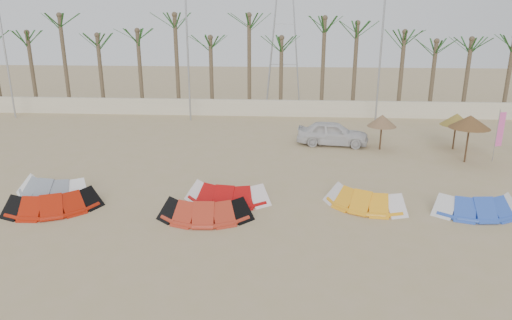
# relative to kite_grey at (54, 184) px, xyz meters

# --- Properties ---
(ground) EXTENTS (120.00, 120.00, 0.00)m
(ground) POSITION_rel_kite_grey_xyz_m (8.99, -4.58, -0.42)
(ground) COLOR tan
(ground) RESTS_ON ground
(boundary_wall) EXTENTS (60.00, 0.30, 1.30)m
(boundary_wall) POSITION_rel_kite_grey_xyz_m (8.99, 17.42, 0.23)
(boundary_wall) COLOR beige
(boundary_wall) RESTS_ON ground
(palm_line) EXTENTS (52.00, 4.00, 7.70)m
(palm_line) POSITION_rel_kite_grey_xyz_m (9.66, 18.92, 6.03)
(palm_line) COLOR brown
(palm_line) RESTS_ON ground
(lamp_a) EXTENTS (1.25, 0.14, 11.00)m
(lamp_a) POSITION_rel_kite_grey_xyz_m (-10.97, 15.42, 5.35)
(lamp_a) COLOR #A5A8AD
(lamp_a) RESTS_ON ground
(lamp_b) EXTENTS (1.25, 0.14, 11.00)m
(lamp_b) POSITION_rel_kite_grey_xyz_m (3.03, 15.42, 5.35)
(lamp_b) COLOR #A5A8AD
(lamp_b) RESTS_ON ground
(lamp_c) EXTENTS (1.25, 0.14, 11.00)m
(lamp_c) POSITION_rel_kite_grey_xyz_m (17.03, 15.42, 5.35)
(lamp_c) COLOR #A5A8AD
(lamp_c) RESTS_ON ground
(pylon) EXTENTS (3.00, 3.00, 14.00)m
(pylon) POSITION_rel_kite_grey_xyz_m (9.99, 23.42, -0.42)
(pylon) COLOR #A5A8AD
(pylon) RESTS_ON ground
(kite_grey) EXTENTS (3.51, 1.95, 0.90)m
(kite_grey) POSITION_rel_kite_grey_xyz_m (0.00, 0.00, 0.00)
(kite_grey) COLOR gray
(kite_grey) RESTS_ON ground
(kite_red_left) EXTENTS (4.05, 2.73, 0.90)m
(kite_red_left) POSITION_rel_kite_grey_xyz_m (0.94, -1.70, 0.00)
(kite_red_left) COLOR #AD1B07
(kite_red_left) RESTS_ON ground
(kite_red_mid) EXTENTS (3.62, 1.67, 0.90)m
(kite_red_mid) POSITION_rel_kite_grey_xyz_m (7.26, -2.03, 0.00)
(kite_red_mid) COLOR #B22F1B
(kite_red_mid) RESTS_ON ground
(kite_red_right) EXTENTS (3.68, 1.90, 0.90)m
(kite_red_right) POSITION_rel_kite_grey_xyz_m (7.89, -0.23, 0.00)
(kite_red_right) COLOR #B30B0B
(kite_red_right) RESTS_ON ground
(kite_orange) EXTENTS (3.79, 2.72, 0.90)m
(kite_orange) POSITION_rel_kite_grey_xyz_m (13.63, -0.50, 0.00)
(kite_orange) COLOR #FFA41A
(kite_orange) RESTS_ON ground
(kite_blue) EXTENTS (3.57, 1.80, 0.90)m
(kite_blue) POSITION_rel_kite_grey_xyz_m (18.07, -0.86, 0.00)
(kite_blue) COLOR blue
(kite_blue) RESTS_ON ground
(parasol_left) EXTENTS (1.72, 1.72, 2.12)m
(parasol_left) POSITION_rel_kite_grey_xyz_m (15.97, 8.18, 1.34)
(parasol_left) COLOR #4C331E
(parasol_left) RESTS_ON ground
(parasol_mid) EXTENTS (2.15, 2.15, 2.61)m
(parasol_mid) POSITION_rel_kite_grey_xyz_m (20.13, 5.97, 1.83)
(parasol_mid) COLOR #4C331E
(parasol_mid) RESTS_ON ground
(parasol_right) EXTENTS (1.86, 1.86, 2.18)m
(parasol_right) POSITION_rel_kite_grey_xyz_m (20.37, 8.57, 1.40)
(parasol_right) COLOR #4C331E
(parasol_right) RESTS_ON ground
(flag_pink) EXTENTS (0.44, 0.15, 2.90)m
(flag_pink) POSITION_rel_kite_grey_xyz_m (21.86, 6.19, 1.30)
(flag_pink) COLOR #A5A8AD
(flag_pink) RESTS_ON ground
(car) EXTENTS (4.51, 2.23, 1.48)m
(car) POSITION_rel_kite_grey_xyz_m (13.21, 9.03, 0.32)
(car) COLOR silver
(car) RESTS_ON ground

